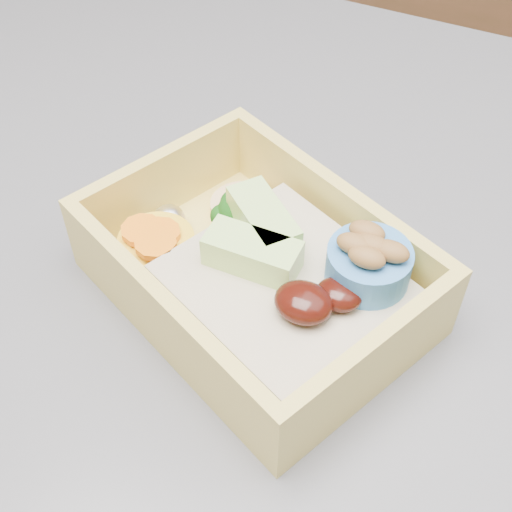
% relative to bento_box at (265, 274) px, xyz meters
% --- Properties ---
extents(bento_box, '(0.22, 0.20, 0.07)m').
position_rel_bento_box_xyz_m(bento_box, '(0.00, 0.00, 0.00)').
color(bento_box, '#E0C65C').
rests_on(bento_box, island).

